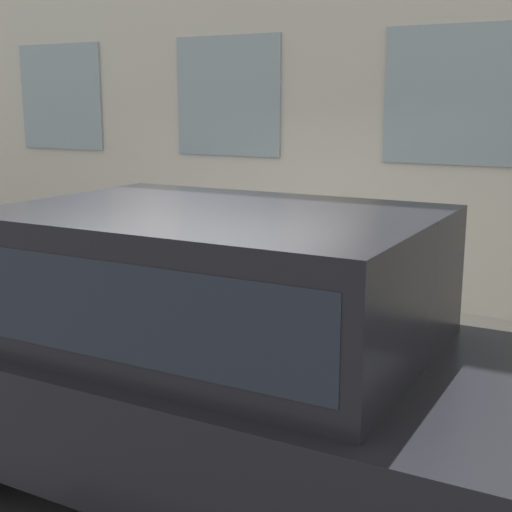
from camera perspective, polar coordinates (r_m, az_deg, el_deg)
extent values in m
plane|color=#2D2D30|center=(6.41, -5.61, -10.77)|extent=(80.00, 80.00, 0.00)
cube|color=#9E9B93|center=(7.65, 1.04, -6.32)|extent=(3.14, 60.00, 0.13)
cube|color=#8C9EA8|center=(8.20, 15.40, 12.29)|extent=(0.03, 1.51, 1.50)
cube|color=#8C9EA8|center=(9.30, -2.30, 12.65)|extent=(0.03, 1.51, 1.50)
cube|color=#8C9EA8|center=(11.03, -15.37, 12.17)|extent=(0.03, 1.51, 1.50)
cylinder|color=gray|center=(6.49, 1.39, -8.98)|extent=(0.32, 0.32, 0.04)
cylinder|color=gray|center=(6.37, 1.41, -6.12)|extent=(0.23, 0.23, 0.72)
sphere|color=slate|center=(6.27, 1.42, -2.99)|extent=(0.25, 0.25, 0.25)
cylinder|color=black|center=(6.25, 1.43, -2.33)|extent=(0.08, 0.08, 0.10)
cylinder|color=gray|center=(6.27, 2.77, -5.59)|extent=(0.09, 0.10, 0.09)
cylinder|color=gray|center=(6.42, 0.08, -5.16)|extent=(0.09, 0.10, 0.09)
cylinder|color=#998466|center=(7.07, -1.56, -4.29)|extent=(0.10, 0.10, 0.72)
cylinder|color=#998466|center=(7.19, -0.96, -3.99)|extent=(0.10, 0.10, 0.72)
cube|color=#1E59A5|center=(6.98, -1.28, 0.80)|extent=(0.19, 0.13, 0.54)
cylinder|color=#1E59A5|center=(6.86, -1.86, 0.71)|extent=(0.08, 0.08, 0.51)
cylinder|color=#1E59A5|center=(7.09, -0.72, 1.10)|extent=(0.08, 0.08, 0.51)
sphere|color=#8C6647|center=(6.91, -1.29, 3.95)|extent=(0.24, 0.24, 0.24)
cylinder|color=black|center=(6.23, -11.49, -7.86)|extent=(0.24, 0.77, 0.77)
cylinder|color=black|center=(4.95, 19.76, -13.84)|extent=(0.24, 0.77, 0.77)
cube|color=black|center=(4.53, -3.01, -10.80)|extent=(2.03, 5.25, 0.69)
cube|color=black|center=(4.29, -3.12, -1.59)|extent=(1.79, 2.52, 0.81)
cube|color=#1E232D|center=(4.29, -3.12, -1.59)|extent=(1.80, 2.32, 0.52)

